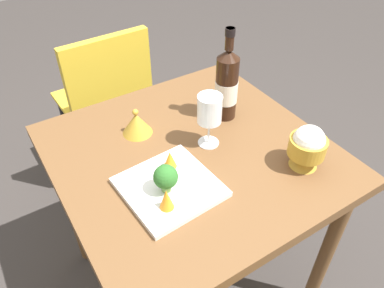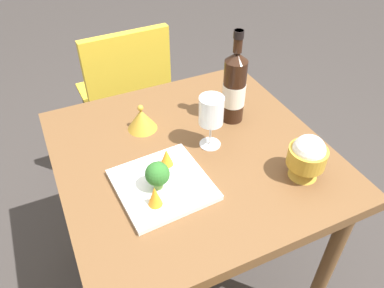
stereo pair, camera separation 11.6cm
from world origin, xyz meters
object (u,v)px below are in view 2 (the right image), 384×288
Objects in this scene: carrot_garnish_left at (167,157)px; carrot_garnish_right at (155,196)px; chair_near_window at (127,89)px; wine_bottle at (234,87)px; broccoli_floret at (157,174)px; rice_bowl at (307,156)px; rice_bowl_lid at (142,119)px; wine_glass at (211,112)px; serving_plate at (163,185)px.

carrot_garnish_right is at bearing -33.18° from carrot_garnish_left.
chair_near_window is 0.84m from carrot_garnish_left.
broccoli_floret is (0.21, -0.35, -0.06)m from wine_bottle.
chair_near_window is 0.98m from carrot_garnish_right.
rice_bowl_lid is at bearing -139.29° from rice_bowl.
wine_bottle is 0.34m from carrot_garnish_left.
carrot_garnish_right reaches higher than carrot_garnish_left.
broccoli_floret is (-0.12, -0.40, -0.01)m from rice_bowl.
chair_near_window is 0.64m from rice_bowl_lid.
rice_bowl is (0.99, 0.25, 0.28)m from chair_near_window.
wine_bottle is at bearing -171.41° from rice_bowl.
chair_near_window is 0.83m from wine_glass.
carrot_garnish_right is at bearing -34.70° from serving_plate.
rice_bowl is (0.33, 0.05, -0.05)m from wine_bottle.
wine_glass is 3.19× the size of carrot_garnish_left.
serving_plate is 0.06m from broccoli_floret.
broccoli_floret is at bearing 151.71° from carrot_garnish_right.
serving_plate is at bearing -31.61° from carrot_garnish_left.
carrot_garnish_left is at bearing -119.17° from rice_bowl.
rice_bowl_lid is 1.57× the size of carrot_garnish_right.
wine_glass is 1.26× the size of rice_bowl.
wine_glass reaches higher than rice_bowl_lid.
rice_bowl_lid reaches higher than carrot_garnish_right.
wine_glass is at bearing 124.53° from carrot_garnish_right.
wine_glass is 1.79× the size of rice_bowl_lid.
wine_glass is (0.09, -0.13, 0.00)m from wine_bottle.
broccoli_floret is (0.29, -0.05, 0.03)m from rice_bowl_lid.
rice_bowl is at bearing 40.71° from rice_bowl_lid.
serving_plate is 0.09m from carrot_garnish_right.
broccoli_floret is (0.88, -0.16, 0.27)m from chair_near_window.
chair_near_window is 2.64× the size of wine_bottle.
carrot_garnish_left is at bearing 148.39° from serving_plate.
rice_bowl is 1.65× the size of broccoli_floret.
rice_bowl_lid is 0.38× the size of serving_plate.
rice_bowl is at bearing 81.54° from carrot_garnish_right.
carrot_garnish_right is (0.05, -0.03, -0.02)m from broccoli_floret.
wine_glass is 2.09× the size of broccoli_floret.
rice_bowl_lid is at bearing -135.69° from wine_glass.
wine_bottle is at bearing -75.38° from chair_near_window.
wine_glass reaches higher than serving_plate.
wine_bottle is at bearing 75.58° from rice_bowl_lid.
broccoli_floret is 1.53× the size of carrot_garnish_left.
carrot_garnish_left is at bearing -75.71° from wine_glass.
carrot_garnish_left is (-0.08, 0.06, -0.02)m from broccoli_floret.
wine_glass is 0.67× the size of serving_plate.
carrot_garnish_right is (-0.06, -0.43, -0.03)m from rice_bowl.
wine_bottle is 0.34m from rice_bowl.
broccoli_floret is (0.12, -0.22, -0.06)m from wine_glass.
serving_plate is 4.74× the size of carrot_garnish_left.
rice_bowl_lid is (-0.41, -0.35, -0.04)m from rice_bowl.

